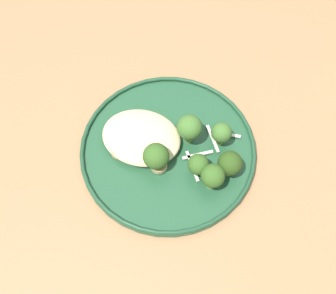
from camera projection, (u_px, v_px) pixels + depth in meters
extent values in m
plane|color=#2D2B28|center=(159.00, 247.00, 1.39)|extent=(6.00, 6.00, 0.00)
cube|color=#9E754C|center=(150.00, 144.00, 0.75)|extent=(1.40, 1.00, 0.04)
cube|color=olive|center=(7.00, 25.00, 1.36)|extent=(0.06, 0.06, 0.70)
cylinder|color=#235133|center=(168.00, 151.00, 0.72)|extent=(0.29, 0.29, 0.01)
torus|color=#204B2E|center=(168.00, 149.00, 0.71)|extent=(0.29, 0.29, 0.01)
ellipsoid|color=beige|center=(141.00, 137.00, 0.71)|extent=(0.13, 0.10, 0.03)
cylinder|color=#DBB77A|center=(159.00, 165.00, 0.69)|extent=(0.03, 0.03, 0.01)
cylinder|color=#8E774F|center=(159.00, 164.00, 0.68)|extent=(0.02, 0.02, 0.00)
cylinder|color=#E5C689|center=(151.00, 136.00, 0.71)|extent=(0.03, 0.03, 0.01)
cylinder|color=#958159|center=(151.00, 134.00, 0.71)|extent=(0.03, 0.03, 0.00)
cylinder|color=#DBB77A|center=(164.00, 132.00, 0.72)|extent=(0.03, 0.03, 0.01)
cylinder|color=#8E774F|center=(164.00, 130.00, 0.71)|extent=(0.02, 0.02, 0.00)
cylinder|color=#DBB77A|center=(119.00, 150.00, 0.70)|extent=(0.03, 0.03, 0.01)
cylinder|color=#8E774F|center=(118.00, 148.00, 0.69)|extent=(0.03, 0.03, 0.00)
cylinder|color=#E5C689|center=(138.00, 144.00, 0.71)|extent=(0.03, 0.03, 0.01)
cylinder|color=#958159|center=(138.00, 142.00, 0.70)|extent=(0.03, 0.03, 0.00)
cylinder|color=#7A994C|center=(198.00, 170.00, 0.69)|extent=(0.01, 0.01, 0.02)
sphere|color=#386023|center=(198.00, 164.00, 0.67)|extent=(0.03, 0.03, 0.03)
cylinder|color=#7A994C|center=(189.00, 136.00, 0.71)|extent=(0.02, 0.02, 0.03)
sphere|color=#42702D|center=(190.00, 127.00, 0.68)|extent=(0.04, 0.04, 0.04)
cylinder|color=#89A356|center=(156.00, 163.00, 0.69)|extent=(0.01, 0.01, 0.02)
sphere|color=#386023|center=(156.00, 156.00, 0.67)|extent=(0.04, 0.04, 0.04)
cylinder|color=#89A356|center=(211.00, 182.00, 0.67)|extent=(0.01, 0.01, 0.02)
sphere|color=#386023|center=(213.00, 176.00, 0.65)|extent=(0.04, 0.04, 0.04)
cylinder|color=#89A356|center=(220.00, 139.00, 0.71)|extent=(0.01, 0.01, 0.02)
sphere|color=#42702D|center=(221.00, 133.00, 0.69)|extent=(0.03, 0.03, 0.03)
cylinder|color=#89A356|center=(228.00, 170.00, 0.69)|extent=(0.02, 0.02, 0.02)
sphere|color=#2D4C19|center=(230.00, 163.00, 0.66)|extent=(0.04, 0.04, 0.04)
cube|color=silver|center=(198.00, 155.00, 0.70)|extent=(0.05, 0.03, 0.00)
cube|color=silver|center=(192.00, 166.00, 0.69)|extent=(0.04, 0.05, 0.00)
cube|color=silver|center=(213.00, 139.00, 0.72)|extent=(0.03, 0.05, 0.00)
cube|color=silver|center=(226.00, 134.00, 0.72)|extent=(0.05, 0.01, 0.00)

